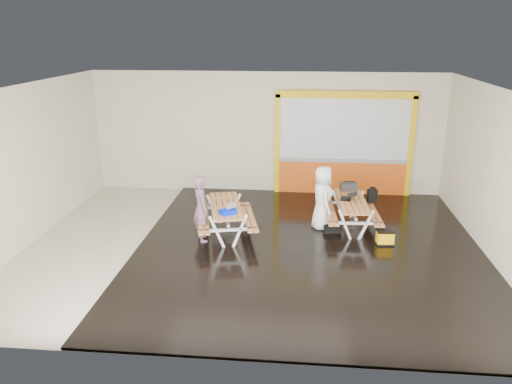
# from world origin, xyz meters

# --- Properties ---
(room) EXTENTS (10.02, 8.02, 3.52)m
(room) POSITION_xyz_m (0.00, 0.00, 1.75)
(room) COLOR beige
(room) RESTS_ON ground
(deck) EXTENTS (7.50, 7.98, 0.05)m
(deck) POSITION_xyz_m (1.25, 0.00, 0.03)
(deck) COLOR black
(deck) RESTS_ON room
(kiosk) EXTENTS (3.88, 0.16, 3.00)m
(kiosk) POSITION_xyz_m (2.20, 3.93, 1.44)
(kiosk) COLOR #DD5614
(kiosk) RESTS_ON room
(picnic_table_left) EXTENTS (1.69, 2.15, 0.77)m
(picnic_table_left) POSITION_xyz_m (-0.67, 0.58, 0.59)
(picnic_table_left) COLOR #B5733F
(picnic_table_left) RESTS_ON deck
(picnic_table_right) EXTENTS (1.34, 1.90, 0.74)m
(picnic_table_right) POSITION_xyz_m (2.26, 1.27, 0.57)
(picnic_table_right) COLOR #B5733F
(picnic_table_right) RESTS_ON deck
(person_left) EXTENTS (0.57, 0.66, 1.53)m
(person_left) POSITION_xyz_m (-1.16, 0.20, 0.81)
(person_left) COLOR #725160
(person_left) RESTS_ON deck
(person_right) EXTENTS (0.65, 0.86, 1.58)m
(person_right) POSITION_xyz_m (1.56, 1.25, 0.78)
(person_right) COLOR white
(person_right) RESTS_ON deck
(laptop_left) EXTENTS (0.43, 0.40, 0.16)m
(laptop_left) POSITION_xyz_m (-0.58, 0.19, 0.82)
(laptop_left) COLOR silver
(laptop_left) RESTS_ON picnic_table_left
(laptop_right) EXTENTS (0.44, 0.40, 0.16)m
(laptop_right) POSITION_xyz_m (2.17, 1.35, 0.79)
(laptop_right) COLOR black
(laptop_right) RESTS_ON picnic_table_right
(blue_pouch) EXTENTS (0.41, 0.38, 0.10)m
(blue_pouch) POSITION_xyz_m (-0.53, 0.02, 0.82)
(blue_pouch) COLOR #001DDE
(blue_pouch) RESTS_ON picnic_table_left
(toolbox) EXTENTS (0.43, 0.25, 0.24)m
(toolbox) POSITION_xyz_m (2.24, 2.06, 0.83)
(toolbox) COLOR black
(toolbox) RESTS_ON picnic_table_right
(backpack) EXTENTS (0.26, 0.20, 0.38)m
(backpack) POSITION_xyz_m (2.81, 1.90, 0.68)
(backpack) COLOR black
(backpack) RESTS_ON picnic_table_right
(dark_case) EXTENTS (0.43, 0.34, 0.15)m
(dark_case) POSITION_xyz_m (1.81, 0.97, 0.13)
(dark_case) COLOR black
(dark_case) RESTS_ON deck
(fluke_bag) EXTENTS (0.40, 0.28, 0.33)m
(fluke_bag) POSITION_xyz_m (2.94, 0.32, 0.21)
(fluke_bag) COLOR black
(fluke_bag) RESTS_ON deck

